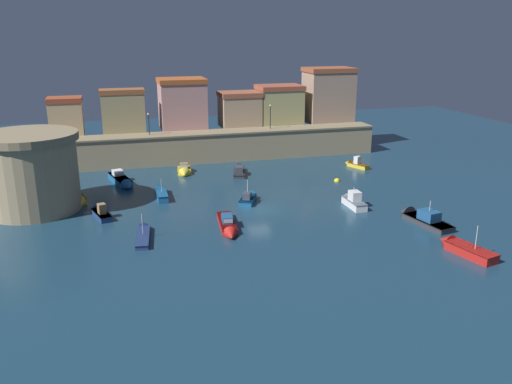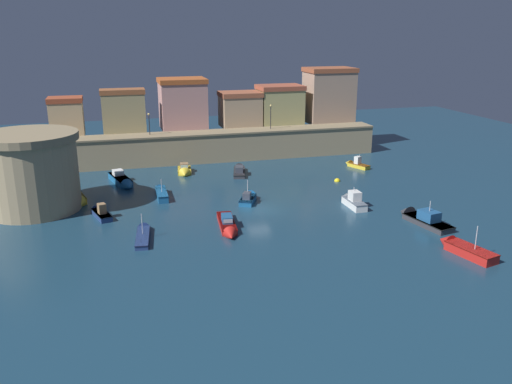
% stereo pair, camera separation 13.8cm
% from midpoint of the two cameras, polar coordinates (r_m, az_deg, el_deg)
% --- Properties ---
extents(ground_plane, '(132.46, 132.46, 0.00)m').
position_cam_midpoint_polar(ground_plane, '(58.57, 0.27, -1.92)').
color(ground_plane, '#19384C').
extents(quay_wall, '(50.13, 4.21, 4.41)m').
position_cam_midpoint_polar(quay_wall, '(80.53, -4.45, 4.97)').
color(quay_wall, '#9E8966').
rests_on(quay_wall, ground).
extents(old_town_backdrop, '(47.60, 6.15, 8.91)m').
position_cam_midpoint_polar(old_town_backdrop, '(84.87, -2.16, 9.48)').
color(old_town_backdrop, tan).
rests_on(old_town_backdrop, ground).
extents(fortress_tower, '(10.56, 10.56, 8.60)m').
position_cam_midpoint_polar(fortress_tower, '(62.20, -23.09, 2.01)').
color(fortress_tower, '#9E8966').
rests_on(fortress_tower, ground).
extents(quay_lamp_0, '(0.32, 0.32, 3.16)m').
position_cam_midpoint_polar(quay_lamp_0, '(78.46, -11.52, 7.57)').
color(quay_lamp_0, black).
rests_on(quay_lamp_0, quay_wall).
extents(quay_lamp_1, '(0.32, 0.32, 3.70)m').
position_cam_midpoint_polar(quay_lamp_1, '(81.79, 1.50, 8.50)').
color(quay_lamp_1, black).
rests_on(quay_lamp_1, quay_wall).
extents(moored_boat_0, '(3.33, 7.37, 1.89)m').
position_cam_midpoint_polar(moored_boat_0, '(70.08, -14.28, 1.19)').
color(moored_boat_0, '#195689').
rests_on(moored_boat_0, ground).
extents(moored_boat_1, '(1.42, 4.94, 2.50)m').
position_cam_midpoint_polar(moored_boat_1, '(60.67, 10.25, -0.90)').
color(moored_boat_1, white).
rests_on(moored_boat_1, ground).
extents(moored_boat_2, '(3.19, 4.61, 3.09)m').
position_cam_midpoint_polar(moored_boat_2, '(61.42, -0.85, -0.60)').
color(moored_boat_2, '#195689').
rests_on(moored_boat_2, ground).
extents(moored_boat_3, '(1.91, 6.74, 2.80)m').
position_cam_midpoint_polar(moored_boat_3, '(52.46, -12.09, -4.34)').
color(moored_boat_3, navy).
rests_on(moored_boat_3, ground).
extents(moored_boat_4, '(3.01, 6.57, 1.73)m').
position_cam_midpoint_polar(moored_boat_4, '(73.66, -1.88, 2.39)').
color(moored_boat_4, '#333338').
rests_on(moored_boat_4, ground).
extents(moored_boat_5, '(2.50, 5.07, 1.91)m').
position_cam_midpoint_polar(moored_boat_5, '(58.92, -16.50, -2.11)').
color(moored_boat_5, navy).
rests_on(moored_boat_5, ground).
extents(moored_boat_6, '(2.94, 5.30, 3.39)m').
position_cam_midpoint_polar(moored_boat_6, '(63.99, -18.77, -0.81)').
color(moored_boat_6, gold).
rests_on(moored_boat_6, ground).
extents(moored_boat_7, '(3.07, 7.18, 3.23)m').
position_cam_midpoint_polar(moored_boat_7, '(57.28, 17.23, -2.67)').
color(moored_boat_7, '#333338').
rests_on(moored_boat_7, ground).
extents(moored_boat_8, '(2.93, 6.06, 3.34)m').
position_cam_midpoint_polar(moored_boat_8, '(50.87, 21.28, -5.64)').
color(moored_boat_8, red).
rests_on(moored_boat_8, ground).
extents(moored_boat_9, '(2.71, 4.33, 2.20)m').
position_cam_midpoint_polar(moored_boat_9, '(77.93, 10.59, 2.97)').
color(moored_boat_9, gold).
rests_on(moored_boat_9, ground).
extents(moored_boat_10, '(2.18, 7.13, 1.66)m').
position_cam_midpoint_polar(moored_boat_10, '(52.82, -3.10, -3.66)').
color(moored_boat_10, red).
rests_on(moored_boat_10, ground).
extents(moored_boat_11, '(1.25, 6.10, 2.52)m').
position_cam_midpoint_polar(moored_boat_11, '(64.23, -10.22, -0.04)').
color(moored_boat_11, '#195689').
rests_on(moored_boat_11, ground).
extents(moored_boat_12, '(2.29, 4.49, 1.86)m').
position_cam_midpoint_polar(moored_boat_12, '(73.59, -7.78, 2.23)').
color(moored_boat_12, gold).
rests_on(moored_boat_12, ground).
extents(mooring_buoy_0, '(0.78, 0.78, 0.78)m').
position_cam_midpoint_polar(mooring_buoy_0, '(70.33, 8.65, 1.17)').
color(mooring_buoy_0, yellow).
rests_on(mooring_buoy_0, ground).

